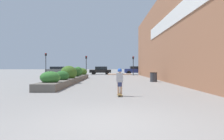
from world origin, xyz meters
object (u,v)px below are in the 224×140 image
(car_rightmost, at_px, (58,70))
(traffic_light_far_left, at_px, (46,60))
(car_center_left, at_px, (101,70))
(traffic_light_left, at_px, (86,62))
(trash_bin, at_px, (154,77))
(car_center_right, at_px, (135,70))
(traffic_light_right, at_px, (133,62))
(car_leftmost, at_px, (164,70))
(skateboarder, at_px, (120,78))
(skateboard, at_px, (120,94))

(car_rightmost, bearing_deg, traffic_light_far_left, -10.88)
(car_center_left, height_order, car_rightmost, car_center_left)
(traffic_light_left, height_order, traffic_light_far_left, traffic_light_far_left)
(trash_bin, height_order, car_center_left, car_center_left)
(traffic_light_far_left, bearing_deg, car_center_right, 11.81)
(traffic_light_far_left, bearing_deg, traffic_light_right, -0.43)
(car_leftmost, xyz_separation_m, car_center_left, (-12.32, -0.51, -0.02))
(skateboarder, xyz_separation_m, car_leftmost, (9.98, 29.53, 0.01))
(car_center_right, height_order, car_rightmost, car_center_right)
(car_center_left, distance_m, traffic_light_right, 7.38)
(car_center_right, xyz_separation_m, traffic_light_right, (-0.75, -3.37, 1.37))
(skateboard, height_order, trash_bin, trash_bin)
(car_center_left, bearing_deg, car_rightmost, 87.11)
(traffic_light_right, bearing_deg, car_center_right, 77.43)
(car_leftmost, distance_m, car_rightmost, 20.52)
(traffic_light_right, relative_size, traffic_light_far_left, 0.85)
(skateboard, distance_m, car_center_left, 29.12)
(car_leftmost, height_order, car_rightmost, car_leftmost)
(traffic_light_left, xyz_separation_m, traffic_light_right, (7.96, 0.12, -0.04))
(traffic_light_right, bearing_deg, skateboard, -97.88)
(skateboard, bearing_deg, skateboarder, 87.41)
(car_center_right, bearing_deg, traffic_light_right, 167.43)
(skateboard, distance_m, traffic_light_left, 25.00)
(traffic_light_right, distance_m, traffic_light_far_left, 14.86)
(trash_bin, relative_size, car_center_right, 0.22)
(skateboard, height_order, car_center_left, car_center_left)
(car_center_right, xyz_separation_m, car_rightmost, (-14.70, 1.45, -0.03))
(car_rightmost, relative_size, traffic_light_left, 1.44)
(car_center_right, distance_m, traffic_light_left, 9.49)
(traffic_light_right, bearing_deg, traffic_light_far_left, 179.57)
(skateboard, distance_m, traffic_light_right, 24.94)
(car_rightmost, bearing_deg, car_leftmost, 90.28)
(skateboarder, relative_size, traffic_light_right, 0.37)
(trash_bin, height_order, traffic_light_right, traffic_light_right)
(skateboarder, height_order, car_rightmost, car_rightmost)
(car_center_left, xyz_separation_m, traffic_light_left, (-2.21, -4.53, 1.45))
(skateboarder, distance_m, car_leftmost, 31.17)
(car_center_right, distance_m, traffic_light_far_left, 16.03)
(car_center_right, bearing_deg, trash_bin, 178.12)
(car_center_right, xyz_separation_m, traffic_light_left, (-8.71, -3.50, 1.42))
(car_leftmost, xyz_separation_m, car_rightmost, (-20.52, -0.10, -0.02))
(car_rightmost, bearing_deg, traffic_light_left, 50.47)
(car_center_left, height_order, traffic_light_left, traffic_light_left)
(skateboarder, xyz_separation_m, car_center_left, (-2.34, 29.02, -0.01))
(trash_bin, relative_size, traffic_light_far_left, 0.23)
(skateboarder, xyz_separation_m, car_rightmost, (-10.54, 29.43, -0.01))
(skateboarder, relative_size, car_center_left, 0.29)
(car_rightmost, height_order, traffic_light_right, traffic_light_right)
(car_center_right, height_order, traffic_light_left, traffic_light_left)
(car_center_left, distance_m, car_rightmost, 8.21)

